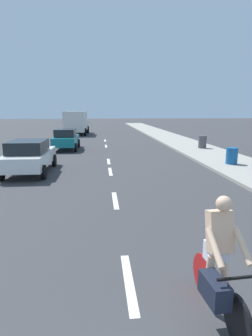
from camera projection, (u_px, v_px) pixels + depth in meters
ground_plane at (107, 151)px, 20.49m from camera, size 160.00×160.00×0.00m
sidewalk_strip at (190, 146)px, 23.03m from camera, size 3.60×80.00×0.14m
lane_stripe_1 at (129, 281)px, 4.95m from camera, size 0.16×1.80×0.01m
lane_stripe_2 at (115, 200)px, 9.41m from camera, size 0.16×1.80×0.01m
lane_stripe_3 at (110, 171)px, 13.80m from camera, size 0.16×1.80×0.01m
lane_stripe_4 at (109, 161)px, 16.52m from camera, size 0.16×1.80×0.01m
lane_stripe_5 at (106, 146)px, 23.46m from camera, size 0.16×1.80×0.01m
lane_stripe_6 at (105, 141)px, 27.78m from camera, size 0.16×1.80×0.01m
cyclist at (218, 265)px, 3.96m from camera, size 0.65×1.71×1.82m
parked_car_white at (29, 156)px, 13.37m from camera, size 1.97×4.25×1.57m
parked_car_teal at (66, 139)px, 21.28m from camera, size 1.86×3.91×1.57m
delivery_truck at (76, 122)px, 34.26m from camera, size 2.85×6.32×2.80m
trash_bin_near at (232, 156)px, 14.93m from camera, size 0.60×0.60×0.87m
trash_bin_far at (202, 142)px, 21.17m from camera, size 0.60×0.60×0.93m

